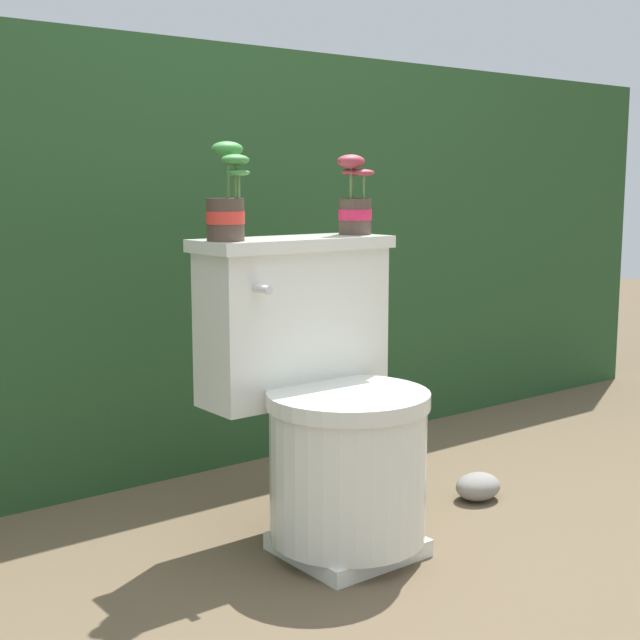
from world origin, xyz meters
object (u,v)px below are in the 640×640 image
Objects in this scene: toilet at (326,408)px; garden_stone at (478,487)px; potted_plant_left at (227,205)px; potted_plant_midleft at (355,204)px.

toilet is 0.60m from garden_stone.
potted_plant_left reaches higher than garden_stone.
garden_stone is (0.72, -0.14, -0.78)m from potted_plant_left.
potted_plant_midleft reaches higher than garden_stone.
potted_plant_left is (-0.20, 0.11, 0.49)m from toilet.
potted_plant_left is 1.66× the size of garden_stone.
potted_plant_midleft is at bearing 33.61° from toilet.
toilet is 3.27× the size of potted_plant_left.
garden_stone is at bearing -3.11° from toilet.
garden_stone is at bearing -11.15° from potted_plant_left.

